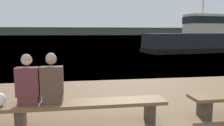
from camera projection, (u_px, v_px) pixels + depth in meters
water_surface at (77, 36)px, 125.84m from camera, size 240.00×240.00×0.00m
far_shoreline at (78, 31)px, 169.04m from camera, size 600.00×12.00×5.75m
bench_main at (20, 110)px, 4.19m from camera, size 5.78×0.51×0.49m
person_left at (28, 83)px, 4.16m from camera, size 0.42×0.41×0.98m
person_right at (52, 82)px, 4.22m from camera, size 0.42×0.41×1.00m
shopping_bag at (0, 100)px, 4.09m from camera, size 0.22×0.20×0.26m
tugboat_red at (201, 40)px, 21.22m from camera, size 11.58×4.95×5.87m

